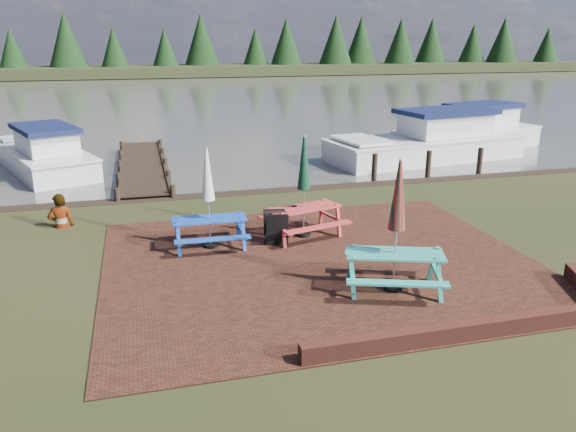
# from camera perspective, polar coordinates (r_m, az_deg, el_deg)

# --- Properties ---
(ground) EXTENTS (120.00, 120.00, 0.00)m
(ground) POSITION_cam_1_polar(r_m,az_deg,el_deg) (11.15, 4.95, -6.72)
(ground) COLOR black
(ground) RESTS_ON ground
(paving) EXTENTS (9.00, 7.50, 0.02)m
(paving) POSITION_cam_1_polar(r_m,az_deg,el_deg) (12.01, 3.34, -4.78)
(paving) COLOR #341910
(paving) RESTS_ON ground
(brick_wall) EXTENTS (6.21, 1.79, 0.30)m
(brick_wall) POSITION_cam_1_polar(r_m,az_deg,el_deg) (10.12, 21.45, -9.69)
(brick_wall) COLOR #4C1E16
(brick_wall) RESTS_ON ground
(water) EXTENTS (120.00, 60.00, 0.02)m
(water) POSITION_cam_1_polar(r_m,az_deg,el_deg) (46.89, -10.71, 11.79)
(water) COLOR #45423B
(water) RESTS_ON ground
(far_treeline) EXTENTS (120.00, 10.00, 8.10)m
(far_treeline) POSITION_cam_1_polar(r_m,az_deg,el_deg) (75.62, -12.71, 16.31)
(far_treeline) COLOR black
(far_treeline) RESTS_ON ground
(picnic_table_teal) EXTENTS (2.24, 2.12, 2.51)m
(picnic_table_teal) POSITION_cam_1_polar(r_m,az_deg,el_deg) (10.62, 10.85, -3.10)
(picnic_table_teal) COLOR teal
(picnic_table_teal) RESTS_ON ground
(picnic_table_red) EXTENTS (2.09, 1.95, 2.44)m
(picnic_table_red) POSITION_cam_1_polar(r_m,az_deg,el_deg) (13.31, 1.61, 1.37)
(picnic_table_red) COLOR #BB3032
(picnic_table_red) RESTS_ON ground
(picnic_table_blue) EXTENTS (1.69, 1.51, 2.30)m
(picnic_table_blue) POSITION_cam_1_polar(r_m,az_deg,el_deg) (12.75, -8.02, 0.23)
(picnic_table_blue) COLOR #1645AB
(picnic_table_blue) RESTS_ON ground
(chalkboard) EXTENTS (0.52, 0.54, 0.81)m
(chalkboard) POSITION_cam_1_polar(r_m,az_deg,el_deg) (12.88, -1.24, -1.23)
(chalkboard) COLOR black
(chalkboard) RESTS_ON ground
(jetty) EXTENTS (1.76, 9.08, 1.00)m
(jetty) POSITION_cam_1_polar(r_m,az_deg,el_deg) (21.28, -14.53, 4.98)
(jetty) COLOR black
(jetty) RESTS_ON ground
(boat_jetty) EXTENTS (4.60, 7.05, 1.94)m
(boat_jetty) POSITION_cam_1_polar(r_m,az_deg,el_deg) (22.90, -23.56, 5.63)
(boat_jetty) COLOR silver
(boat_jetty) RESTS_ON ground
(boat_near) EXTENTS (8.50, 4.08, 2.21)m
(boat_near) POSITION_cam_1_polar(r_m,az_deg,el_deg) (23.72, 14.08, 7.14)
(boat_near) COLOR silver
(boat_near) RESTS_ON ground
(boat_far) EXTENTS (7.34, 4.25, 2.17)m
(boat_far) POSITION_cam_1_polar(r_m,az_deg,el_deg) (26.66, 18.06, 7.89)
(boat_far) COLOR silver
(boat_far) RESTS_ON ground
(person) EXTENTS (0.66, 0.45, 1.73)m
(person) POSITION_cam_1_polar(r_m,az_deg,el_deg) (15.11, -22.36, 2.05)
(person) COLOR gray
(person) RESTS_ON ground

